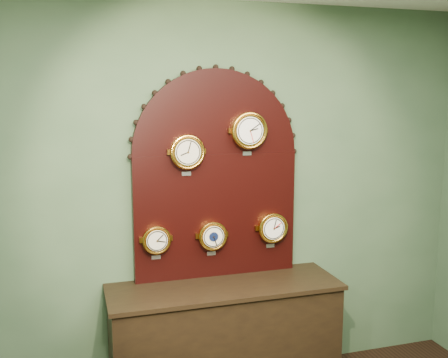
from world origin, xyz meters
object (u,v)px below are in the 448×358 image
object	(u,v)px
roman_clock	(187,152)
display_board	(216,168)
tide_clock	(272,228)
arabic_clock	(249,130)
hygrometer	(156,240)
shop_counter	(225,342)
barometer	(212,236)

from	to	relation	value
roman_clock	display_board	bearing A→B (deg)	16.56
tide_clock	arabic_clock	bearing A→B (deg)	-179.71
arabic_clock	hygrometer	size ratio (longest dim) A/B	1.25
shop_counter	display_board	size ratio (longest dim) A/B	1.05
tide_clock	shop_counter	bearing A→B (deg)	-159.66
tide_clock	barometer	bearing A→B (deg)	179.97
tide_clock	roman_clock	bearing A→B (deg)	-179.96
roman_clock	hygrometer	bearing A→B (deg)	179.73
roman_clock	tide_clock	distance (m)	0.87
roman_clock	arabic_clock	distance (m)	0.47
display_board	roman_clock	bearing A→B (deg)	-163.44
display_board	barometer	size ratio (longest dim) A/B	5.86
arabic_clock	barometer	size ratio (longest dim) A/B	1.20
shop_counter	tide_clock	bearing A→B (deg)	20.34
shop_counter	hygrometer	distance (m)	0.89
roman_clock	barometer	world-z (taller)	roman_clock
hygrometer	barometer	distance (m)	0.40
roman_clock	barometer	xyz separation A→B (m)	(0.18, 0.00, -0.61)
display_board	tide_clock	bearing A→B (deg)	-9.13
arabic_clock	display_board	bearing A→B (deg)	163.15
barometer	shop_counter	bearing A→B (deg)	-73.16
shop_counter	barometer	xyz separation A→B (m)	(-0.05, 0.15, 0.75)
display_board	arabic_clock	distance (m)	0.36
display_board	tide_clock	distance (m)	0.62
hygrometer	barometer	size ratio (longest dim) A/B	0.96
roman_clock	arabic_clock	size ratio (longest dim) A/B	0.93
arabic_clock	tide_clock	size ratio (longest dim) A/B	1.14
hygrometer	barometer	xyz separation A→B (m)	(0.40, -0.00, -0.00)
roman_clock	barometer	bearing A→B (deg)	0.21
hygrometer	shop_counter	bearing A→B (deg)	-18.88
shop_counter	hygrometer	bearing A→B (deg)	161.12
barometer	display_board	bearing A→B (deg)	54.95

